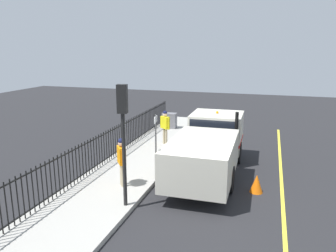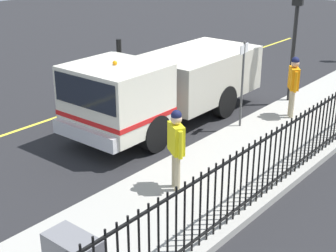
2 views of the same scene
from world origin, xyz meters
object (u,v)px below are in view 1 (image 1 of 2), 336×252
Objects in this scene: utility_cabinet at (169,120)px; street_sign at (156,137)px; worker_standing at (165,124)px; pedestrian_distant at (122,157)px; traffic_cone at (257,184)px; traffic_light_near at (123,121)px; work_truck at (210,143)px.

utility_cabinet is 0.39× the size of street_sign.
worker_standing is 4.02m from street_sign.
traffic_cone is at bearing -112.88° from pedestrian_distant.
street_sign is (0.00, -2.92, -1.24)m from traffic_light_near.
traffic_cone is (-1.94, 1.45, -0.90)m from work_truck.
street_sign is (3.88, -0.38, 1.29)m from traffic_cone.
worker_standing is at bearing 103.38° from utility_cabinet.
work_truck is at bearing 120.21° from utility_cabinet.
utility_cabinet is at bearing -31.19° from pedestrian_distant.
work_truck is 3.76× the size of pedestrian_distant.
traffic_cone is at bearing 125.93° from utility_cabinet.
street_sign is at bearing -44.78° from worker_standing.
worker_standing is 2.64× the size of traffic_cone.
utility_cabinet is 9.48m from traffic_cone.
traffic_cone is (-5.56, 7.67, -0.29)m from utility_cabinet.
worker_standing is at bearing 134.17° from work_truck.
traffic_cone is at bearing -9.36° from worker_standing.
worker_standing is at bearing -42.01° from traffic_cone.
street_sign reaches higher than traffic_cone.
traffic_light_near reaches higher than worker_standing.
work_truck is 10.10× the size of traffic_cone.
work_truck is at bearing 52.68° from traffic_light_near.
pedestrian_distant is at bearing 107.22° from traffic_light_near.
traffic_light_near is 5.78× the size of traffic_cone.
worker_standing is 0.98× the size of pedestrian_distant.
worker_standing is 0.74× the size of street_sign.
work_truck reaches higher than worker_standing.
utility_cabinet is (0.94, -8.86, -0.62)m from pedestrian_distant.
traffic_cone is at bearing -37.50° from work_truck.
work_truck is 2.82× the size of street_sign.
traffic_cone is (-4.62, -1.18, -0.91)m from pedestrian_distant.
worker_standing is at bearing 85.99° from traffic_light_near.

